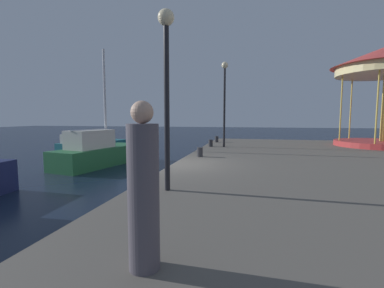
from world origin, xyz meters
The scene contains 9 objects.
ground_plane centered at (0.00, 0.00, 0.00)m, with size 120.00×120.00×0.00m, color black.
motorboat_teal centered at (-8.52, 8.11, 0.50)m, with size 3.11×5.33×1.33m.
sailboat_green centered at (-4.91, 2.98, 0.70)m, with size 2.68×5.33×5.94m.
lamp_post_near_edge centered at (0.90, -3.58, 3.54)m, with size 0.36×0.36×3.97m.
lamp_post_mid_promenade centered at (1.19, 5.96, 3.97)m, with size 0.36×0.36×4.69m.
bollard_south centered at (0.44, 5.89, 1.00)m, with size 0.24×0.24×0.40m, color #2D2D33.
bollard_north centered at (0.61, 1.80, 1.00)m, with size 0.24×0.24×0.40m, color #2D2D33.
bollard_center centered at (0.41, 8.71, 1.00)m, with size 0.24×0.24×0.40m, color #2D2D33.
person_mid_promenade centered at (1.65, -6.74, 1.66)m, with size 0.34×0.34×1.82m.
Camera 1 is at (2.78, -9.41, 2.45)m, focal length 25.61 mm.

